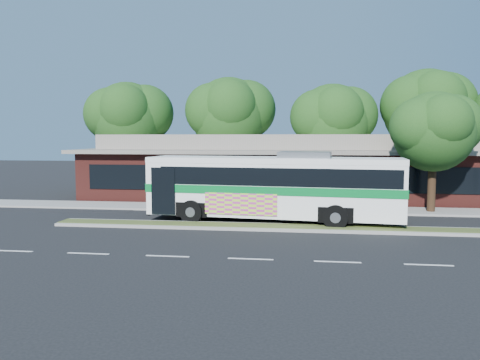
{
  "coord_description": "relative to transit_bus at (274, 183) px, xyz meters",
  "views": [
    {
      "loc": [
        -1.29,
        -20.99,
        4.25
      ],
      "look_at": [
        -4.48,
        3.53,
        2.0
      ],
      "focal_mm": 35.0,
      "sensor_mm": 36.0,
      "label": 1
    }
  ],
  "objects": [
    {
      "name": "sedan",
      "position": [
        -6.4,
        6.26,
        -1.32
      ],
      "size": [
        4.81,
        2.79,
        1.31
      ],
      "primitive_type": "imported",
      "rotation": [
        0.0,
        0.0,
        1.79
      ],
      "color": "#B4B7BB",
      "rests_on": "ground"
    },
    {
      "name": "ground",
      "position": [
        2.6,
        -2.39,
        -1.98
      ],
      "size": [
        120.0,
        120.0,
        0.0
      ],
      "primitive_type": "plane",
      "color": "black",
      "rests_on": "ground"
    },
    {
      "name": "sidewalk",
      "position": [
        2.6,
        4.01,
        -1.92
      ],
      "size": [
        44.0,
        2.6,
        0.12
      ],
      "primitive_type": "cube",
      "color": "gray",
      "rests_on": "ground"
    },
    {
      "name": "sidewalk_tree",
      "position": [
        8.92,
        3.91,
        2.69
      ],
      "size": [
        4.94,
        4.43,
        6.78
      ],
      "color": "black",
      "rests_on": "ground"
    },
    {
      "name": "transit_bus",
      "position": [
        0.0,
        0.0,
        0.0
      ],
      "size": [
        12.86,
        4.04,
        3.55
      ],
      "rotation": [
        0.0,
        0.0,
        -0.1
      ],
      "color": "white",
      "rests_on": "ground"
    },
    {
      "name": "median_strip",
      "position": [
        2.6,
        -1.79,
        -1.9
      ],
      "size": [
        26.0,
        1.1,
        0.15
      ],
      "primitive_type": "cube",
      "color": "#3B4C20",
      "rests_on": "ground"
    },
    {
      "name": "plaza_building",
      "position": [
        2.6,
        10.6,
        0.15
      ],
      "size": [
        33.2,
        11.2,
        4.45
      ],
      "color": "#5B211C",
      "rests_on": "ground"
    },
    {
      "name": "tree_bg_d",
      "position": [
        11.05,
        13.76,
        4.44
      ],
      "size": [
        6.91,
        6.2,
        9.37
      ],
      "color": "black",
      "rests_on": "ground"
    },
    {
      "name": "parking_lot",
      "position": [
        -15.4,
        7.61,
        -1.97
      ],
      "size": [
        14.0,
        12.0,
        0.01
      ],
      "primitive_type": "cube",
      "color": "black",
      "rests_on": "ground"
    },
    {
      "name": "tree_bg_b",
      "position": [
        -3.97,
        13.75,
        4.17
      ],
      "size": [
        6.69,
        6.0,
        9.0
      ],
      "color": "black",
      "rests_on": "ground"
    },
    {
      "name": "tree_bg_c",
      "position": [
        4.0,
        12.74,
        3.62
      ],
      "size": [
        6.24,
        5.6,
        8.26
      ],
      "color": "black",
      "rests_on": "ground"
    },
    {
      "name": "tree_bg_a",
      "position": [
        -11.98,
        12.75,
        3.89
      ],
      "size": [
        6.47,
        5.8,
        8.63
      ],
      "color": "black",
      "rests_on": "ground"
    }
  ]
}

